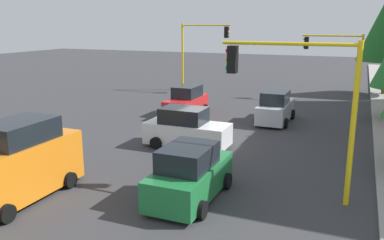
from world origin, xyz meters
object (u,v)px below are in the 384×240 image
(traffic_signal_near_left, at_px, (298,88))
(car_red, at_px, (186,102))
(car_silver, at_px, (275,108))
(traffic_signal_far_right, at_px, (201,44))
(car_green, at_px, (190,175))
(traffic_signal_far_left, at_px, (336,54))
(car_white, at_px, (187,129))
(delivery_van_orange, at_px, (17,164))

(traffic_signal_near_left, height_order, car_red, traffic_signal_near_left)
(car_silver, bearing_deg, traffic_signal_far_right, -136.69)
(traffic_signal_far_right, relative_size, car_green, 1.44)
(traffic_signal_far_left, distance_m, car_silver, 9.96)
(car_red, height_order, car_silver, same)
(traffic_signal_far_right, relative_size, car_white, 1.44)
(traffic_signal_far_left, height_order, car_silver, traffic_signal_far_left)
(traffic_signal_near_left, distance_m, car_white, 7.69)
(traffic_signal_far_right, bearing_deg, car_white, 19.25)
(traffic_signal_near_left, bearing_deg, traffic_signal_far_right, -150.28)
(car_silver, bearing_deg, car_red, -86.25)
(traffic_signal_near_left, distance_m, car_green, 4.73)
(delivery_van_orange, distance_m, car_silver, 15.93)
(delivery_van_orange, height_order, car_green, delivery_van_orange)
(delivery_van_orange, distance_m, car_red, 14.37)
(car_white, bearing_deg, car_red, -156.42)
(car_silver, bearing_deg, delivery_van_orange, -22.17)
(car_white, height_order, car_silver, same)
(traffic_signal_far_left, xyz_separation_m, traffic_signal_far_right, (0.00, -11.37, 0.51))
(car_silver, bearing_deg, car_green, -2.21)
(traffic_signal_far_right, bearing_deg, traffic_signal_near_left, 29.72)
(car_green, bearing_deg, car_white, -155.48)
(traffic_signal_far_right, relative_size, car_silver, 1.43)
(delivery_van_orange, relative_size, car_white, 1.16)
(traffic_signal_far_left, height_order, traffic_signal_far_right, traffic_signal_far_right)
(car_white, bearing_deg, car_silver, 156.04)
(delivery_van_orange, bearing_deg, car_white, 159.41)
(car_white, xyz_separation_m, car_green, (5.61, 2.56, 0.00))
(car_red, xyz_separation_m, car_green, (12.08, 5.38, 0.00))
(traffic_signal_far_left, relative_size, car_red, 1.27)
(traffic_signal_near_left, xyz_separation_m, delivery_van_orange, (3.91, -8.80, -2.63))
(traffic_signal_far_left, xyz_separation_m, car_white, (16.00, -5.78, -2.82))
(car_silver, xyz_separation_m, car_green, (12.46, -0.48, 0.00))
(traffic_signal_far_left, distance_m, car_white, 17.24)
(traffic_signal_far_left, distance_m, traffic_signal_far_right, 11.38)
(traffic_signal_far_right, relative_size, car_red, 1.46)
(traffic_signal_far_right, height_order, car_red, traffic_signal_far_right)
(traffic_signal_far_left, relative_size, traffic_signal_far_right, 0.87)
(car_green, bearing_deg, traffic_signal_far_right, -159.34)
(car_white, bearing_deg, traffic_signal_near_left, 55.55)
(traffic_signal_near_left, bearing_deg, delivery_van_orange, -66.07)
(delivery_van_orange, xyz_separation_m, car_red, (-14.37, 0.15, -0.39))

